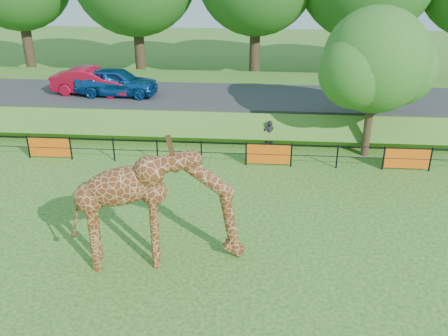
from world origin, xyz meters
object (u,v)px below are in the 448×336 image
at_px(car_blue, 117,82).
at_px(car_red, 92,81).
at_px(giraffe, 159,209).
at_px(tree_east, 378,64).
at_px(visitor, 269,135).

height_order(car_blue, car_red, car_blue).
xyz_separation_m(giraffe, tree_east, (7.95, 9.11, 2.41)).
height_order(giraffe, car_red, giraffe).
relative_size(car_blue, visitor, 3.09).
bearing_deg(visitor, tree_east, 165.90).
height_order(giraffe, tree_east, tree_east).
xyz_separation_m(giraffe, visitor, (3.38, 9.49, -1.15)).
xyz_separation_m(giraffe, car_red, (-6.33, 13.20, 0.27)).
height_order(giraffe, visitor, giraffe).
relative_size(giraffe, tree_east, 0.77).
relative_size(giraffe, car_blue, 1.18).
bearing_deg(car_red, car_blue, -90.15).
xyz_separation_m(giraffe, car_blue, (-4.93, 13.06, 0.31)).
distance_m(car_red, tree_east, 15.01).
bearing_deg(tree_east, car_red, 164.03).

